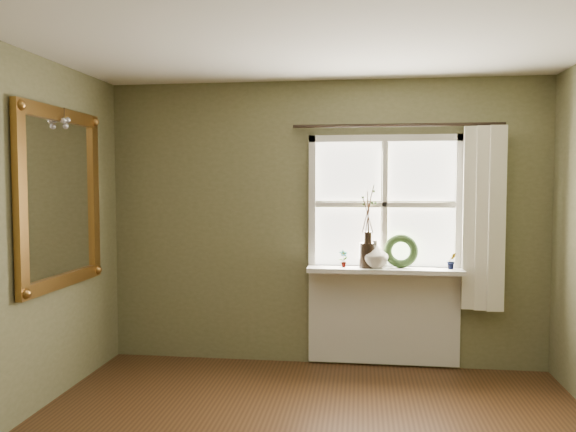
# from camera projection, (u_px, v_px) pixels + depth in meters

# --- Properties ---
(ceiling) EXTENTS (4.50, 4.50, 0.00)m
(ceiling) POSITION_uv_depth(u_px,v_px,m) (295.00, 0.00, 2.84)
(ceiling) COLOR silver
(ceiling) RESTS_ON ground
(wall_back) EXTENTS (4.00, 0.10, 2.60)m
(wall_back) POSITION_uv_depth(u_px,v_px,m) (324.00, 223.00, 5.19)
(wall_back) COLOR #656442
(wall_back) RESTS_ON ground
(window_frame) EXTENTS (1.36, 0.06, 1.24)m
(window_frame) POSITION_uv_depth(u_px,v_px,m) (384.00, 204.00, 5.04)
(window_frame) COLOR silver
(window_frame) RESTS_ON wall_back
(window_sill) EXTENTS (1.36, 0.26, 0.04)m
(window_sill) POSITION_uv_depth(u_px,v_px,m) (384.00, 270.00, 4.97)
(window_sill) COLOR silver
(window_sill) RESTS_ON wall_back
(window_apron) EXTENTS (1.36, 0.04, 0.88)m
(window_apron) POSITION_uv_depth(u_px,v_px,m) (383.00, 316.00, 5.10)
(window_apron) COLOR silver
(window_apron) RESTS_ON ground
(dark_jug) EXTENTS (0.15, 0.15, 0.22)m
(dark_jug) POSITION_uv_depth(u_px,v_px,m) (368.00, 255.00, 4.98)
(dark_jug) COLOR black
(dark_jug) RESTS_ON window_sill
(cream_vase) EXTENTS (0.29, 0.29, 0.24)m
(cream_vase) POSITION_uv_depth(u_px,v_px,m) (375.00, 254.00, 4.97)
(cream_vase) COLOR beige
(cream_vase) RESTS_ON window_sill
(wreath) EXTENTS (0.31, 0.16, 0.31)m
(wreath) POSITION_uv_depth(u_px,v_px,m) (401.00, 255.00, 4.98)
(wreath) COLOR #283F1C
(wreath) RESTS_ON window_sill
(potted_plant_left) EXTENTS (0.10, 0.08, 0.15)m
(potted_plant_left) POSITION_uv_depth(u_px,v_px,m) (343.00, 258.00, 5.01)
(potted_plant_left) COLOR #283F1C
(potted_plant_left) RESTS_ON window_sill
(potted_plant_right) EXTENTS (0.10, 0.09, 0.15)m
(potted_plant_right) POSITION_uv_depth(u_px,v_px,m) (452.00, 261.00, 4.89)
(potted_plant_right) COLOR #283F1C
(potted_plant_right) RESTS_ON window_sill
(curtain) EXTENTS (0.36, 0.12, 1.59)m
(curtain) POSITION_uv_depth(u_px,v_px,m) (483.00, 218.00, 4.84)
(curtain) COLOR silver
(curtain) RESTS_ON wall_back
(curtain_rod) EXTENTS (1.84, 0.03, 0.03)m
(curtain_rod) POSITION_uv_depth(u_px,v_px,m) (397.00, 125.00, 4.93)
(curtain_rod) COLOR black
(curtain_rod) RESTS_ON wall_back
(gilt_mirror) EXTENTS (0.10, 1.16, 1.39)m
(gilt_mirror) POSITION_uv_depth(u_px,v_px,m) (61.00, 198.00, 4.34)
(gilt_mirror) COLOR white
(gilt_mirror) RESTS_ON wall_left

